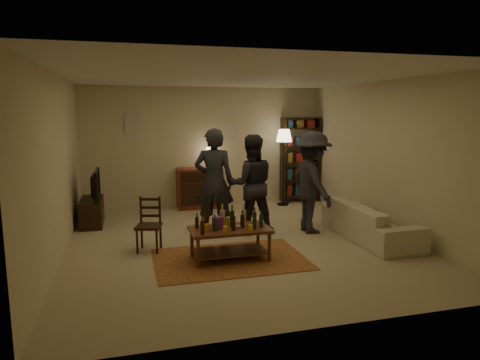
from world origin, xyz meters
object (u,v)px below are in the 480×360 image
object	(u,v)px
floor_lamp	(284,141)
sofa	(370,221)
coffee_table	(230,232)
dining_chair	(149,223)
dresser	(200,187)
person_right	(251,184)
person_left	(214,182)
tv_stand	(92,205)
bookshelf	(300,159)
person_by_sofa	(312,182)

from	to	relation	value
floor_lamp	sofa	distance (m)	3.17
sofa	coffee_table	bearing A→B (deg)	98.85
dining_chair	floor_lamp	size ratio (longest dim) A/B	0.49
coffee_table	dresser	distance (m)	3.52
sofa	person_right	size ratio (longest dim) A/B	1.18
floor_lamp	sofa	size ratio (longest dim) A/B	0.84
dining_chair	person_left	world-z (taller)	person_left
floor_lamp	person_left	distance (m)	2.88
tv_stand	person_left	size ratio (longest dim) A/B	0.56
bookshelf	floor_lamp	bearing A→B (deg)	-152.15
dresser	dining_chair	bearing A→B (deg)	-114.76
dresser	person_by_sofa	size ratio (longest dim) A/B	0.75
dining_chair	bookshelf	world-z (taller)	bookshelf
dresser	person_right	bearing A→B (deg)	-76.75
bookshelf	person_right	distance (m)	3.00
person_right	dining_chair	bearing A→B (deg)	22.90
bookshelf	person_by_sofa	distance (m)	2.67
bookshelf	person_right	world-z (taller)	bookshelf
tv_stand	bookshelf	world-z (taller)	bookshelf
person_left	person_by_sofa	bearing A→B (deg)	-171.79
bookshelf	floor_lamp	distance (m)	0.74
dresser	sofa	distance (m)	3.93
coffee_table	sofa	bearing A→B (deg)	8.85
dining_chair	bookshelf	distance (m)	4.71
coffee_table	person_right	bearing A→B (deg)	61.09
coffee_table	floor_lamp	size ratio (longest dim) A/B	0.67
dresser	person_right	xyz separation A→B (m)	(0.53, -2.25, 0.41)
person_left	person_by_sofa	world-z (taller)	person_left
bookshelf	dresser	bearing A→B (deg)	-178.43
dining_chair	person_right	size ratio (longest dim) A/B	0.49
floor_lamp	person_right	bearing A→B (deg)	-124.25
tv_stand	person_left	distance (m)	2.54
sofa	person_right	world-z (taller)	person_right
dining_chair	dresser	distance (m)	3.05
coffee_table	dresser	size ratio (longest dim) A/B	0.86
coffee_table	tv_stand	world-z (taller)	tv_stand
floor_lamp	person_right	world-z (taller)	person_right
coffee_table	sofa	distance (m)	2.60
tv_stand	dresser	size ratio (longest dim) A/B	0.78
coffee_table	person_right	xyz separation A→B (m)	(0.70, 1.26, 0.46)
tv_stand	bookshelf	bearing A→B (deg)	11.80
tv_stand	bookshelf	xyz separation A→B (m)	(4.69, 0.98, 0.65)
coffee_table	person_right	distance (m)	1.52
bookshelf	person_right	xyz separation A→B (m)	(-1.91, -2.31, -0.15)
person_left	dining_chair	bearing A→B (deg)	44.96
sofa	dining_chair	bearing A→B (deg)	84.61
bookshelf	person_by_sofa	world-z (taller)	bookshelf
bookshelf	sofa	xyz separation A→B (m)	(-0.05, -3.18, -0.73)
coffee_table	tv_stand	xyz separation A→B (m)	(-2.08, 2.60, -0.03)
dresser	floor_lamp	xyz separation A→B (m)	(1.92, -0.21, 1.01)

